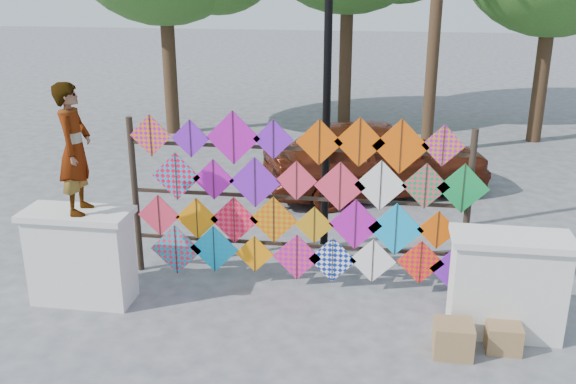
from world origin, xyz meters
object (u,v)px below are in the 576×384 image
(sedan, at_px, (376,157))
(lamppost, at_px, (327,79))
(kite_rack, at_px, (302,203))
(vendor_woman, at_px, (75,149))

(sedan, distance_m, lamppost, 3.44)
(kite_rack, height_order, vendor_woman, vendor_woman)
(lamppost, bearing_deg, sedan, 74.84)
(kite_rack, relative_size, vendor_woman, 2.96)
(kite_rack, distance_m, vendor_woman, 3.01)
(kite_rack, xyz_separation_m, lamppost, (0.20, 1.27, 1.48))
(vendor_woman, relative_size, sedan, 0.37)
(lamppost, bearing_deg, vendor_woman, -142.98)
(sedan, xyz_separation_m, lamppost, (-0.74, -2.75, 1.94))
(kite_rack, distance_m, sedan, 4.16)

